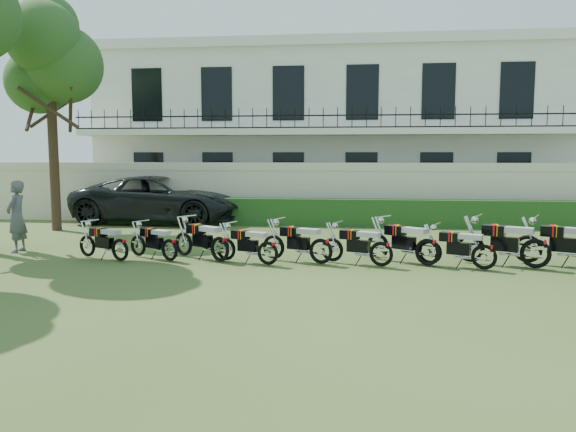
% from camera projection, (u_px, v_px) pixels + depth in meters
% --- Properties ---
extents(ground, '(100.00, 100.00, 0.00)m').
position_uv_depth(ground, '(304.00, 264.00, 13.45)').
color(ground, '#30441B').
rests_on(ground, ground).
extents(perimeter_wall, '(30.00, 0.35, 2.30)m').
position_uv_depth(perimeter_wall, '(322.00, 193.00, 21.22)').
color(perimeter_wall, beige).
rests_on(perimeter_wall, ground).
extents(hedge, '(18.00, 0.60, 1.00)m').
position_uv_depth(hedge, '(348.00, 213.00, 20.39)').
color(hedge, '#184519').
rests_on(hedge, ground).
extents(building, '(20.40, 9.60, 7.40)m').
position_uv_depth(building, '(329.00, 131.00, 26.83)').
color(building, white).
rests_on(building, ground).
extents(tree_west_near, '(3.40, 3.20, 7.90)m').
position_uv_depth(tree_west_near, '(50.00, 56.00, 18.75)').
color(tree_west_near, '#473323').
rests_on(tree_west_near, ground).
extents(motorcycle_0, '(1.61, 0.84, 0.94)m').
position_uv_depth(motorcycle_0, '(120.00, 244.00, 13.62)').
color(motorcycle_0, black).
rests_on(motorcycle_0, ground).
extents(motorcycle_1, '(1.53, 0.90, 0.92)m').
position_uv_depth(motorcycle_1, '(170.00, 245.00, 13.64)').
color(motorcycle_1, black).
rests_on(motorcycle_1, ground).
extents(motorcycle_2, '(1.68, 1.10, 1.05)m').
position_uv_depth(motorcycle_2, '(220.00, 243.00, 13.53)').
color(motorcycle_2, black).
rests_on(motorcycle_2, ground).
extents(motorcycle_3, '(1.66, 0.81, 0.96)m').
position_uv_depth(motorcycle_3, '(268.00, 247.00, 13.15)').
color(motorcycle_3, black).
rests_on(motorcycle_3, ground).
extents(motorcycle_4, '(1.80, 0.87, 1.04)m').
position_uv_depth(motorcycle_4, '(321.00, 245.00, 13.26)').
color(motorcycle_4, black).
rests_on(motorcycle_4, ground).
extents(motorcycle_5, '(1.72, 0.84, 0.99)m').
position_uv_depth(motorcycle_5, '(381.00, 248.00, 12.96)').
color(motorcycle_5, black).
rests_on(motorcycle_5, ground).
extents(motorcycle_6, '(1.68, 1.23, 1.08)m').
position_uv_depth(motorcycle_6, '(428.00, 246.00, 13.04)').
color(motorcycle_6, black).
rests_on(motorcycle_6, ground).
extents(motorcycle_7, '(1.68, 0.88, 0.99)m').
position_uv_depth(motorcycle_7, '(484.00, 251.00, 12.61)').
color(motorcycle_7, black).
rests_on(motorcycle_7, ground).
extents(motorcycle_8, '(1.98, 1.03, 1.16)m').
position_uv_depth(motorcycle_8, '(536.00, 246.00, 12.72)').
color(motorcycle_8, black).
rests_on(motorcycle_8, ground).
extents(suv, '(6.59, 3.29, 1.79)m').
position_uv_depth(suv, '(160.00, 199.00, 21.46)').
color(suv, black).
rests_on(suv, ground).
extents(inspector, '(0.50, 0.73, 1.92)m').
position_uv_depth(inspector, '(17.00, 217.00, 14.95)').
color(inspector, '#5D5E63').
rests_on(inspector, ground).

